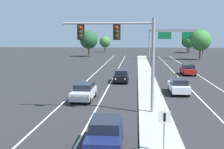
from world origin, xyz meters
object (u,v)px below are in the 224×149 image
at_px(median_sign_post, 164,125).
at_px(tree_far_right_c, 187,42).
at_px(tree_far_right_a, 200,40).
at_px(car_receding_red, 188,69).
at_px(tree_far_left_c, 89,40).
at_px(car_oncoming_black, 121,76).
at_px(car_oncoming_silver, 84,92).
at_px(car_oncoming_navy, 105,133).
at_px(tree_far_right_b, 189,42).
at_px(overhead_signal_mast, 124,45).
at_px(car_receding_white, 179,86).
at_px(tree_far_left_b, 105,42).
at_px(highway_sign_gantry, 176,34).

height_order(median_sign_post, tree_far_right_c, tree_far_right_c).
xyz_separation_m(median_sign_post, tree_far_right_a, (13.89, 58.18, 3.17)).
distance_m(car_receding_red, tree_far_right_a, 28.69).
xyz_separation_m(tree_far_right_c, tree_far_left_c, (-30.75, -22.69, 0.93)).
distance_m(tree_far_right_a, tree_far_right_c, 30.98).
bearing_deg(median_sign_post, car_oncoming_black, 98.35).
bearing_deg(median_sign_post, tree_far_right_a, 76.58).
height_order(car_receding_red, tree_far_left_c, tree_far_left_c).
distance_m(car_oncoming_silver, car_oncoming_black, 11.30).
distance_m(car_oncoming_navy, car_oncoming_silver, 11.85).
bearing_deg(car_oncoming_navy, car_oncoming_silver, 105.91).
relative_size(car_receding_red, tree_far_right_a, 0.62).
distance_m(car_oncoming_black, tree_far_right_b, 64.57).
relative_size(overhead_signal_mast, car_receding_white, 1.61).
distance_m(car_oncoming_black, tree_far_left_c, 44.96).
relative_size(tree_far_left_b, tree_far_right_c, 0.97).
xyz_separation_m(car_oncoming_silver, car_receding_white, (9.28, 3.92, 0.00)).
height_order(highway_sign_gantry, tree_far_right_b, highway_sign_gantry).
height_order(car_receding_red, tree_far_right_a, tree_far_right_a).
height_order(car_oncoming_silver, highway_sign_gantry, highway_sign_gantry).
xyz_separation_m(highway_sign_gantry, tree_far_right_a, (5.71, -0.33, -1.40)).
relative_size(overhead_signal_mast, car_oncoming_black, 1.61).
bearing_deg(tree_far_right_c, tree_far_right_b, -91.78).
height_order(overhead_signal_mast, tree_far_left_b, overhead_signal_mast).
height_order(car_oncoming_navy, car_receding_red, same).
distance_m(car_receding_white, tree_far_right_b, 69.82).
height_order(overhead_signal_mast, tree_far_left_c, overhead_signal_mast).
height_order(car_oncoming_black, tree_far_right_b, tree_far_right_b).
bearing_deg(car_receding_red, tree_far_right_a, 74.74).
bearing_deg(car_receding_red, car_oncoming_silver, -124.34).
height_order(median_sign_post, car_receding_white, median_sign_post).
distance_m(median_sign_post, tree_far_right_b, 86.11).
bearing_deg(tree_far_left_c, tree_far_right_a, -15.98).
bearing_deg(car_oncoming_black, tree_far_left_b, 98.03).
relative_size(tree_far_right_a, tree_far_left_c, 1.02).
bearing_deg(car_receding_red, tree_far_left_c, 120.69).
distance_m(car_oncoming_navy, tree_far_right_b, 86.03).
distance_m(car_oncoming_silver, car_receding_red, 22.56).
xyz_separation_m(overhead_signal_mast, tree_far_left_c, (-12.35, 58.47, -0.63)).
bearing_deg(tree_far_right_b, car_receding_red, -99.98).
bearing_deg(tree_far_right_a, median_sign_post, -103.42).
bearing_deg(tree_far_left_c, tree_far_right_b, 30.77).
distance_m(overhead_signal_mast, car_receding_white, 10.72).
distance_m(highway_sign_gantry, tree_far_right_c, 31.64).
xyz_separation_m(car_receding_red, tree_far_right_a, (7.48, 27.42, 3.94)).
bearing_deg(car_receding_red, overhead_signal_mast, -111.03).
relative_size(tree_far_right_b, tree_far_left_c, 0.80).
relative_size(highway_sign_gantry, tree_far_left_c, 1.86).
xyz_separation_m(overhead_signal_mast, car_receding_red, (8.79, 22.85, -4.48)).
bearing_deg(tree_far_right_b, highway_sign_gantry, -106.45).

